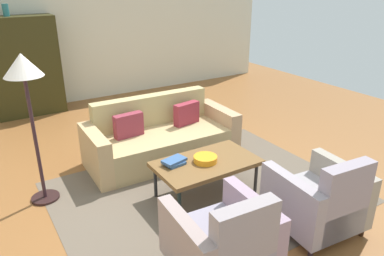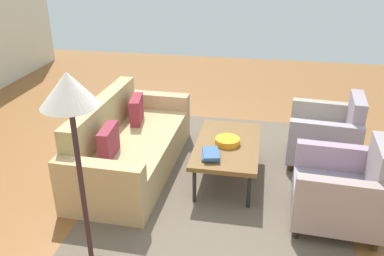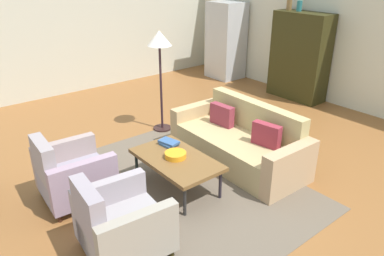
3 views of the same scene
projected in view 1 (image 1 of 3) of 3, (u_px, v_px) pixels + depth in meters
ground_plane at (174, 179)px, 4.80m from camera, size 10.89×10.89×0.00m
wall_back at (75, 32)px, 7.38m from camera, size 9.07×0.12×2.80m
area_rug at (204, 192)px, 4.49m from camera, size 3.40×2.60×0.01m
couch at (160, 138)px, 5.27m from camera, size 2.12×0.95×0.86m
coffee_table at (206, 164)px, 4.30m from camera, size 1.20×0.70×0.45m
armchair_left at (224, 244)px, 3.11m from camera, size 0.85×0.85×0.88m
armchair_right at (320, 201)px, 3.70m from camera, size 0.87×0.87×0.88m
fruit_bowl at (205, 159)px, 4.26m from camera, size 0.28×0.28×0.07m
book_stack at (174, 162)px, 4.21m from camera, size 0.30×0.22×0.06m
cabinet at (25, 67)px, 6.77m from camera, size 1.20×0.51×1.80m
vase_round at (6, 10)px, 6.32m from camera, size 0.11×0.11×0.21m
floor_lamp at (25, 80)px, 3.82m from camera, size 0.40×0.40×1.72m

